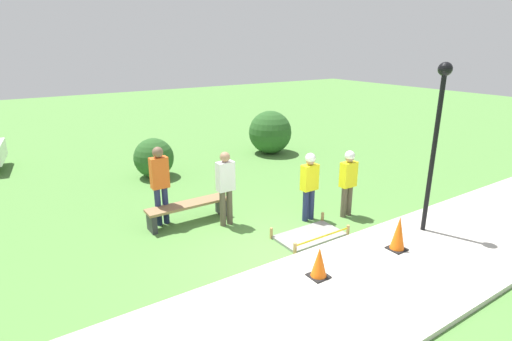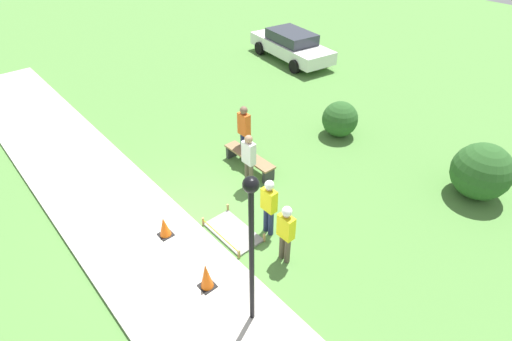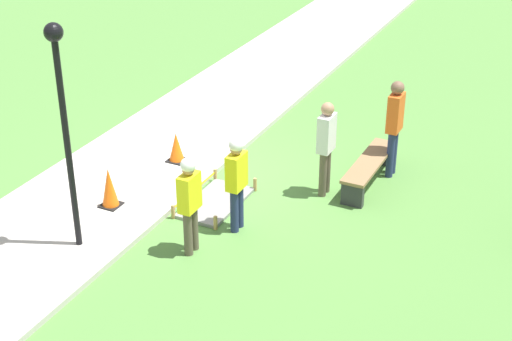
{
  "view_description": "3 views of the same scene",
  "coord_description": "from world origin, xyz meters",
  "px_view_note": "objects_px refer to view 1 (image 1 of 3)",
  "views": [
    {
      "loc": [
        -4.36,
        -5.44,
        4.09
      ],
      "look_at": [
        0.6,
        2.1,
        1.19
      ],
      "focal_mm": 28.0,
      "sensor_mm": 36.0,
      "label": 1
    },
    {
      "loc": [
        6.93,
        -3.87,
        7.45
      ],
      "look_at": [
        0.48,
        1.76,
        1.14
      ],
      "focal_mm": 28.0,
      "sensor_mm": 36.0,
      "label": 2
    },
    {
      "loc": [
        11.46,
        6.46,
        6.91
      ],
      "look_at": [
        0.93,
        1.3,
        0.82
      ],
      "focal_mm": 55.0,
      "sensor_mm": 36.0,
      "label": 3
    }
  ],
  "objects_px": {
    "park_bench": "(188,209)",
    "worker_supervisor": "(309,181)",
    "bystander_in_orange_shirt": "(160,181)",
    "traffic_cone_far_patch": "(399,233)",
    "traffic_cone_near_patch": "(319,262)",
    "worker_assistant": "(348,178)",
    "lamppost_near": "(438,124)",
    "bystander_in_gray_shirt": "(226,184)"
  },
  "relations": [
    {
      "from": "park_bench",
      "to": "worker_supervisor",
      "type": "height_order",
      "value": "worker_supervisor"
    },
    {
      "from": "traffic_cone_far_patch",
      "to": "worker_assistant",
      "type": "xyz_separation_m",
      "value": [
        0.5,
        1.91,
        0.52
      ]
    },
    {
      "from": "worker_supervisor",
      "to": "worker_assistant",
      "type": "height_order",
      "value": "worker_supervisor"
    },
    {
      "from": "traffic_cone_near_patch",
      "to": "bystander_in_orange_shirt",
      "type": "bearing_deg",
      "value": 110.8
    },
    {
      "from": "bystander_in_orange_shirt",
      "to": "traffic_cone_far_patch",
      "type": "bearing_deg",
      "value": -48.9
    },
    {
      "from": "traffic_cone_near_patch",
      "to": "lamppost_near",
      "type": "bearing_deg",
      "value": 2.39
    },
    {
      "from": "bystander_in_orange_shirt",
      "to": "bystander_in_gray_shirt",
      "type": "bearing_deg",
      "value": -34.67
    },
    {
      "from": "bystander_in_gray_shirt",
      "to": "worker_assistant",
      "type": "bearing_deg",
      "value": -23.69
    },
    {
      "from": "worker_assistant",
      "to": "traffic_cone_near_patch",
      "type": "bearing_deg",
      "value": -144.44
    },
    {
      "from": "traffic_cone_near_patch",
      "to": "worker_supervisor",
      "type": "height_order",
      "value": "worker_supervisor"
    },
    {
      "from": "traffic_cone_far_patch",
      "to": "park_bench",
      "type": "relative_size",
      "value": 0.37
    },
    {
      "from": "lamppost_near",
      "to": "worker_assistant",
      "type": "bearing_deg",
      "value": 113.97
    },
    {
      "from": "traffic_cone_far_patch",
      "to": "lamppost_near",
      "type": "relative_size",
      "value": 0.2
    },
    {
      "from": "traffic_cone_near_patch",
      "to": "bystander_in_orange_shirt",
      "type": "relative_size",
      "value": 0.31
    },
    {
      "from": "worker_supervisor",
      "to": "bystander_in_orange_shirt",
      "type": "distance_m",
      "value": 3.46
    },
    {
      "from": "worker_supervisor",
      "to": "bystander_in_gray_shirt",
      "type": "xyz_separation_m",
      "value": [
        -1.77,
        0.85,
        0.02
      ]
    },
    {
      "from": "traffic_cone_near_patch",
      "to": "park_bench",
      "type": "relative_size",
      "value": 0.3
    },
    {
      "from": "worker_supervisor",
      "to": "worker_assistant",
      "type": "relative_size",
      "value": 1.0
    },
    {
      "from": "bystander_in_orange_shirt",
      "to": "lamppost_near",
      "type": "distance_m",
      "value": 6.12
    },
    {
      "from": "worker_supervisor",
      "to": "bystander_in_gray_shirt",
      "type": "height_order",
      "value": "bystander_in_gray_shirt"
    },
    {
      "from": "traffic_cone_near_patch",
      "to": "bystander_in_gray_shirt",
      "type": "relative_size",
      "value": 0.33
    },
    {
      "from": "worker_assistant",
      "to": "bystander_in_orange_shirt",
      "type": "relative_size",
      "value": 0.89
    },
    {
      "from": "traffic_cone_near_patch",
      "to": "traffic_cone_far_patch",
      "type": "xyz_separation_m",
      "value": [
        1.99,
        -0.13,
        0.07
      ]
    },
    {
      "from": "traffic_cone_far_patch",
      "to": "bystander_in_orange_shirt",
      "type": "xyz_separation_m",
      "value": [
        -3.45,
        3.95,
        0.62
      ]
    },
    {
      "from": "traffic_cone_far_patch",
      "to": "bystander_in_gray_shirt",
      "type": "distance_m",
      "value": 3.84
    },
    {
      "from": "park_bench",
      "to": "bystander_in_gray_shirt",
      "type": "xyz_separation_m",
      "value": [
        0.7,
        -0.6,
        0.66
      ]
    },
    {
      "from": "worker_assistant",
      "to": "lamppost_near",
      "type": "distance_m",
      "value": 2.36
    },
    {
      "from": "park_bench",
      "to": "lamppost_near",
      "type": "xyz_separation_m",
      "value": [
        4.14,
        -3.44,
        2.15
      ]
    },
    {
      "from": "traffic_cone_near_patch",
      "to": "lamppost_near",
      "type": "relative_size",
      "value": 0.16
    },
    {
      "from": "traffic_cone_near_patch",
      "to": "lamppost_near",
      "type": "height_order",
      "value": "lamppost_near"
    },
    {
      "from": "worker_supervisor",
      "to": "park_bench",
      "type": "bearing_deg",
      "value": 149.47
    },
    {
      "from": "park_bench",
      "to": "worker_supervisor",
      "type": "bearing_deg",
      "value": -30.53
    },
    {
      "from": "traffic_cone_far_patch",
      "to": "worker_assistant",
      "type": "relative_size",
      "value": 0.43
    },
    {
      "from": "traffic_cone_near_patch",
      "to": "worker_assistant",
      "type": "bearing_deg",
      "value": 35.56
    },
    {
      "from": "traffic_cone_far_patch",
      "to": "worker_supervisor",
      "type": "bearing_deg",
      "value": 101.0
    },
    {
      "from": "traffic_cone_far_patch",
      "to": "lamppost_near",
      "type": "bearing_deg",
      "value": 12.02
    },
    {
      "from": "worker_assistant",
      "to": "bystander_in_orange_shirt",
      "type": "distance_m",
      "value": 4.44
    },
    {
      "from": "park_bench",
      "to": "lamppost_near",
      "type": "height_order",
      "value": "lamppost_near"
    },
    {
      "from": "traffic_cone_near_patch",
      "to": "park_bench",
      "type": "xyz_separation_m",
      "value": [
        -0.91,
        3.57,
        -0.04
      ]
    },
    {
      "from": "bystander_in_orange_shirt",
      "to": "lamppost_near",
      "type": "height_order",
      "value": "lamppost_near"
    },
    {
      "from": "traffic_cone_far_patch",
      "to": "bystander_in_orange_shirt",
      "type": "height_order",
      "value": "bystander_in_orange_shirt"
    },
    {
      "from": "worker_supervisor",
      "to": "worker_assistant",
      "type": "distance_m",
      "value": 0.99
    }
  ]
}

